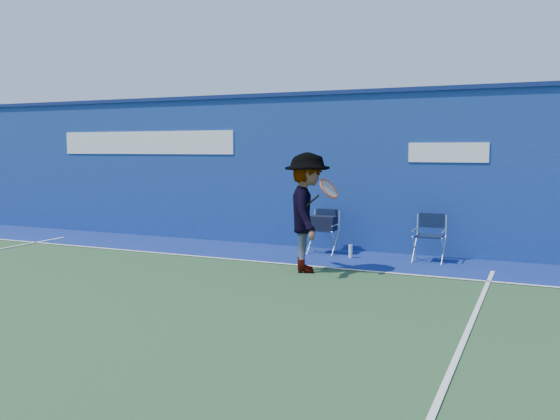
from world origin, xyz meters
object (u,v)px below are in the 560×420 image
at_px(tennis_player, 307,212).
at_px(directors_chair_right, 429,247).
at_px(directors_chair_left, 323,235).
at_px(water_bottle, 351,251).

bearing_deg(tennis_player, directors_chair_right, 44.43).
distance_m(directors_chair_left, directors_chair_right, 1.97).
height_order(directors_chair_right, tennis_player, tennis_player).
xyz_separation_m(directors_chair_left, directors_chair_right, (1.97, -0.03, -0.09)).
xyz_separation_m(directors_chair_right, tennis_player, (-1.65, -1.62, 0.70)).
relative_size(directors_chair_right, tennis_player, 0.44).
relative_size(directors_chair_right, water_bottle, 3.41).
bearing_deg(directors_chair_right, tennis_player, -135.57).
height_order(directors_chair_right, water_bottle, directors_chair_right).
bearing_deg(directors_chair_left, directors_chair_right, -0.75).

